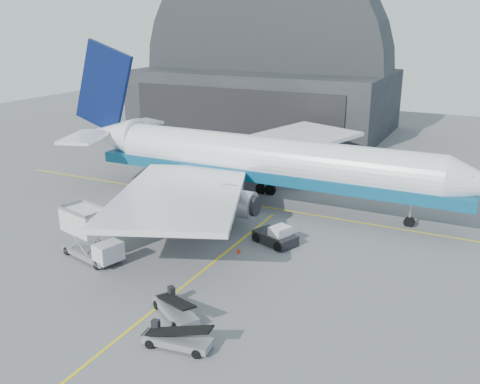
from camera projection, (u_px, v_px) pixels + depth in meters
The scene contains 9 objects.
ground at pixel (194, 278), 47.30m from camera, with size 200.00×200.00×0.00m, color #565659.
taxi_lines at pixel (254, 230), 58.09m from camera, with size 80.00×42.12×0.02m.
hangar at pixel (265, 82), 108.97m from camera, with size 50.00×28.30×28.00m.
airliner at pixel (254, 160), 65.38m from camera, with size 55.52×53.84×19.49m.
catering_truck at pixel (90, 235), 50.62m from camera, with size 7.26×4.14×4.71m.
pushback_tug at pixel (276, 237), 54.33m from camera, with size 5.03×3.97×2.05m.
belt_loader_a at pixel (177, 339), 37.27m from camera, with size 5.29×2.35×1.98m.
belt_loader_b at pixel (175, 309), 41.13m from camera, with size 5.17×4.15×2.05m.
traffic_cone at pixel (239, 250), 52.36m from camera, with size 0.38×0.38×0.55m.
Camera 1 is at (22.61, -36.36, 21.91)m, focal length 40.00 mm.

